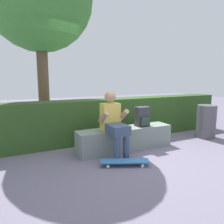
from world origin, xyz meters
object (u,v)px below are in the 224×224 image
skateboard_near_person (125,161)px  trash_bin (206,121)px  bench_main (125,138)px  person_skater (114,122)px  backpack_on_bench (142,117)px

skateboard_near_person → trash_bin: bearing=13.7°
skateboard_near_person → bench_main: bearing=60.0°
bench_main → person_skater: person_skater is taller
trash_bin → backpack_on_bench: bearing=177.4°
bench_main → skateboard_near_person: bearing=-120.0°
bench_main → trash_bin: (2.19, -0.09, 0.17)m
backpack_on_bench → trash_bin: bearing=-2.6°
backpack_on_bench → trash_bin: (1.79, -0.08, -0.24)m
skateboard_near_person → trash_bin: 2.70m
person_skater → skateboard_near_person: person_skater is taller
bench_main → person_skater: size_ratio=1.66×
bench_main → backpack_on_bench: bearing=-1.4°
trash_bin → bench_main: bearing=177.6°
person_skater → backpack_on_bench: size_ratio=2.99×
skateboard_near_person → backpack_on_bench: (0.81, 0.72, 0.56)m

